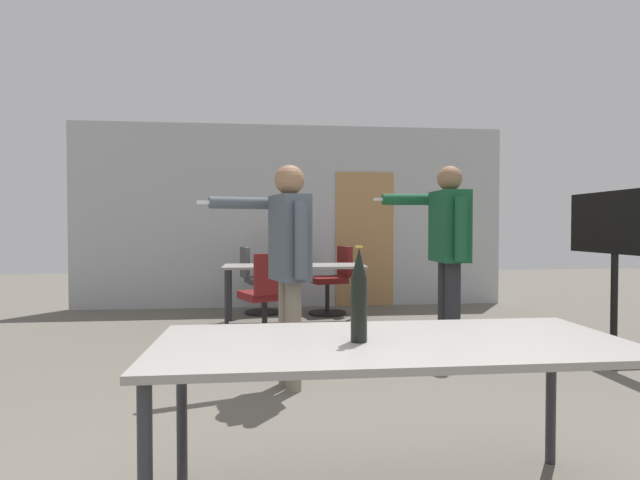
{
  "coord_description": "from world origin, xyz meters",
  "views": [
    {
      "loc": [
        -0.39,
        -1.5,
        1.21
      ],
      "look_at": [
        0.05,
        2.66,
        1.1
      ],
      "focal_mm": 28.0,
      "sensor_mm": 36.0,
      "label": 1
    }
  ],
  "objects_px": {
    "person_center_tall": "(448,240)",
    "beer_bottle": "(359,297)",
    "office_chair_near_pushed": "(267,299)",
    "person_near_casual": "(288,252)",
    "office_chair_far_right": "(258,283)",
    "office_chair_far_left": "(332,282)",
    "tv_screen": "(615,253)"
  },
  "relations": [
    {
      "from": "person_center_tall",
      "to": "office_chair_near_pushed",
      "type": "bearing_deg",
      "value": 70.91
    },
    {
      "from": "office_chair_far_left",
      "to": "office_chair_far_right",
      "type": "relative_size",
      "value": 1.01
    },
    {
      "from": "office_chair_far_left",
      "to": "beer_bottle",
      "type": "relative_size",
      "value": 2.37
    },
    {
      "from": "office_chair_far_left",
      "to": "beer_bottle",
      "type": "distance_m",
      "value": 4.9
    },
    {
      "from": "person_near_casual",
      "to": "person_center_tall",
      "type": "distance_m",
      "value": 1.86
    },
    {
      "from": "person_center_tall",
      "to": "person_near_casual",
      "type": "bearing_deg",
      "value": 121.37
    },
    {
      "from": "person_center_tall",
      "to": "beer_bottle",
      "type": "relative_size",
      "value": 4.56
    },
    {
      "from": "office_chair_far_left",
      "to": "beer_bottle",
      "type": "height_order",
      "value": "beer_bottle"
    },
    {
      "from": "person_near_casual",
      "to": "office_chair_far_left",
      "type": "height_order",
      "value": "person_near_casual"
    },
    {
      "from": "person_near_casual",
      "to": "office_chair_far_left",
      "type": "xyz_separation_m",
      "value": [
        0.75,
        3.14,
        -0.58
      ]
    },
    {
      "from": "person_center_tall",
      "to": "beer_bottle",
      "type": "distance_m",
      "value": 3.0
    },
    {
      "from": "tv_screen",
      "to": "office_chair_far_right",
      "type": "bearing_deg",
      "value": -131.2
    },
    {
      "from": "person_near_casual",
      "to": "person_center_tall",
      "type": "xyz_separation_m",
      "value": [
        1.59,
        0.96,
        0.06
      ]
    },
    {
      "from": "person_center_tall",
      "to": "office_chair_far_left",
      "type": "height_order",
      "value": "person_center_tall"
    },
    {
      "from": "person_center_tall",
      "to": "office_chair_far_right",
      "type": "xyz_separation_m",
      "value": [
        -1.88,
        2.31,
        -0.65
      ]
    },
    {
      "from": "person_near_casual",
      "to": "beer_bottle",
      "type": "distance_m",
      "value": 1.72
    },
    {
      "from": "office_chair_near_pushed",
      "to": "office_chair_far_left",
      "type": "xyz_separation_m",
      "value": [
        0.9,
        1.57,
        0.0
      ]
    },
    {
      "from": "person_center_tall",
      "to": "beer_bottle",
      "type": "xyz_separation_m",
      "value": [
        -1.37,
        -2.67,
        -0.16
      ]
    },
    {
      "from": "office_chair_near_pushed",
      "to": "person_near_casual",
      "type": "bearing_deg",
      "value": -108.14
    },
    {
      "from": "person_near_casual",
      "to": "tv_screen",
      "type": "bearing_deg",
      "value": -98.79
    },
    {
      "from": "office_chair_far_left",
      "to": "beer_bottle",
      "type": "xyz_separation_m",
      "value": [
        -0.53,
        -4.85,
        0.48
      ]
    },
    {
      "from": "person_center_tall",
      "to": "office_chair_far_right",
      "type": "height_order",
      "value": "person_center_tall"
    },
    {
      "from": "tv_screen",
      "to": "office_chair_near_pushed",
      "type": "xyz_separation_m",
      "value": [
        -3.1,
        1.13,
        -0.53
      ]
    },
    {
      "from": "person_near_casual",
      "to": "beer_bottle",
      "type": "xyz_separation_m",
      "value": [
        0.22,
        -1.71,
        -0.1
      ]
    },
    {
      "from": "person_center_tall",
      "to": "office_chair_far_right",
      "type": "distance_m",
      "value": 3.05
    },
    {
      "from": "tv_screen",
      "to": "beer_bottle",
      "type": "distance_m",
      "value": 3.47
    },
    {
      "from": "tv_screen",
      "to": "office_chair_near_pushed",
      "type": "height_order",
      "value": "tv_screen"
    },
    {
      "from": "person_center_tall",
      "to": "beer_bottle",
      "type": "height_order",
      "value": "person_center_tall"
    },
    {
      "from": "tv_screen",
      "to": "office_chair_far_right",
      "type": "height_order",
      "value": "tv_screen"
    },
    {
      "from": "office_chair_far_right",
      "to": "beer_bottle",
      "type": "height_order",
      "value": "beer_bottle"
    },
    {
      "from": "person_center_tall",
      "to": "office_chair_near_pushed",
      "type": "xyz_separation_m",
      "value": [
        -1.74,
        0.61,
        -0.64
      ]
    },
    {
      "from": "person_near_casual",
      "to": "beer_bottle",
      "type": "bearing_deg",
      "value": 170.16
    }
  ]
}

